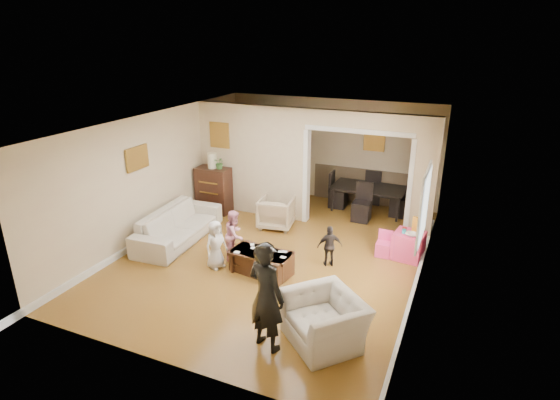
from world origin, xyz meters
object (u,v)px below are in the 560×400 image
at_px(table_lamp, 212,161).
at_px(coffee_cup, 265,252).
at_px(armchair_front, 325,320).
at_px(coffee_table, 261,262).
at_px(child_toddler, 330,246).
at_px(sofa, 178,225).
at_px(dining_table, 368,199).
at_px(child_kneel_a, 216,245).
at_px(play_table, 408,245).
at_px(cyan_cup, 404,231).
at_px(armchair_back, 276,213).
at_px(adult_person, 266,296).
at_px(child_kneel_b, 235,235).
at_px(dresser, 214,190).

distance_m(table_lamp, coffee_cup, 3.47).
relative_size(armchair_front, coffee_table, 0.97).
height_order(coffee_cup, child_toddler, child_toddler).
distance_m(sofa, dining_table, 4.58).
xyz_separation_m(dining_table, child_kneel_a, (-1.93, -3.91, 0.15)).
distance_m(sofa, play_table, 4.67).
bearing_deg(coffee_cup, armchair_front, -40.96).
distance_m(armchair_front, dining_table, 5.20).
bearing_deg(armchair_front, coffee_table, -177.94).
distance_m(armchair_front, table_lamp, 5.51).
height_order(coffee_table, play_table, play_table).
height_order(cyan_cup, dining_table, dining_table).
distance_m(armchair_back, cyan_cup, 2.87).
bearing_deg(child_kneel_a, child_toddler, -44.28).
bearing_deg(coffee_cup, adult_person, -64.16).
distance_m(coffee_cup, dining_table, 3.94).
xyz_separation_m(coffee_table, dining_table, (1.08, 3.76, 0.10)).
xyz_separation_m(sofa, child_kneel_a, (1.34, -0.71, 0.13)).
relative_size(armchair_back, child_toddler, 0.95).
distance_m(coffee_table, coffee_cup, 0.27).
distance_m(child_kneel_a, child_kneel_b, 0.48).
bearing_deg(dining_table, armchair_back, -131.06).
distance_m(armchair_back, play_table, 2.96).
relative_size(sofa, child_kneel_b, 2.31).
distance_m(armchair_front, child_toddler, 2.24).
relative_size(dresser, child_toddler, 1.40).
distance_m(table_lamp, cyan_cup, 4.71).
relative_size(armchair_back, cyan_cup, 9.45).
distance_m(dining_table, child_toddler, 3.01).
bearing_deg(child_toddler, sofa, -26.29).
xyz_separation_m(sofa, adult_person, (3.15, -2.38, 0.47)).
bearing_deg(child_kneel_b, armchair_back, -13.64).
bearing_deg(dining_table, armchair_front, -81.36).
bearing_deg(cyan_cup, adult_person, -110.77).
bearing_deg(child_kneel_a, dresser, 52.23).
bearing_deg(coffee_table, adult_person, -62.26).
bearing_deg(dresser, armchair_front, -42.43).
height_order(play_table, child_kneel_b, child_kneel_b).
bearing_deg(child_toddler, adult_person, 58.34).
bearing_deg(armchair_back, dresser, -16.68).
bearing_deg(sofa, cyan_cup, -80.51).
xyz_separation_m(coffee_cup, adult_person, (0.86, -1.77, 0.34)).
bearing_deg(sofa, dresser, 1.65).
bearing_deg(armchair_front, child_kneel_b, -173.54).
bearing_deg(table_lamp, coffee_cup, -43.33).
height_order(table_lamp, play_table, table_lamp).
bearing_deg(coffee_table, sofa, 165.64).
distance_m(coffee_cup, cyan_cup, 2.71).
distance_m(armchair_back, child_kneel_a, 2.17).
relative_size(coffee_table, coffee_cup, 10.99).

